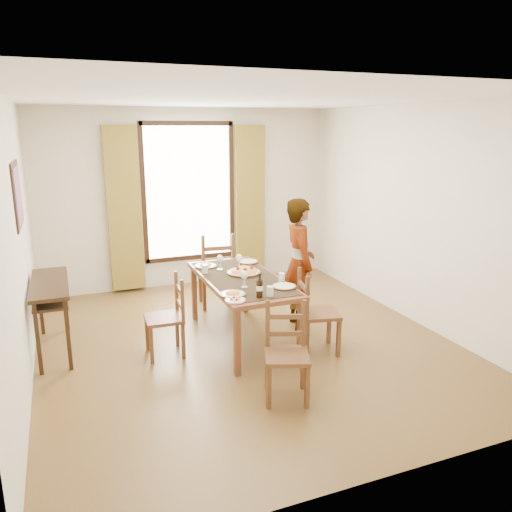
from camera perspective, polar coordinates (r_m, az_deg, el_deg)
name	(u,v)px	position (r m, az deg, el deg)	size (l,w,h in m)	color
ground	(246,343)	(5.83, -1.20, -9.91)	(5.00, 5.00, 0.00)	#543A1A
room_shell	(240,209)	(5.50, -1.80, 5.41)	(4.60, 5.10, 2.74)	silver
console_table	(50,292)	(5.85, -22.46, -3.82)	(0.38, 1.20, 0.80)	black
dining_table	(242,283)	(5.70, -1.64, -3.12)	(0.82, 1.77, 0.76)	brown
chair_west	(167,319)	(5.49, -10.14, -7.07)	(0.40, 0.40, 0.88)	brown
chair_north	(216,272)	(6.87, -4.54, -1.82)	(0.52, 0.52, 1.04)	brown
chair_south	(287,355)	(4.60, 3.51, -11.25)	(0.51, 0.51, 0.89)	brown
chair_east	(316,314)	(5.52, 6.87, -6.66)	(0.49, 0.49, 0.92)	brown
man	(299,264)	(6.07, 4.96, -0.91)	(0.47, 0.64, 1.60)	gray
plate_sw	(233,293)	(5.08, -2.66, -4.22)	(0.27, 0.27, 0.05)	silver
plate_se	(284,285)	(5.32, 3.23, -3.33)	(0.27, 0.27, 0.05)	silver
plate_nw	(205,265)	(6.13, -5.80, -0.98)	(0.27, 0.27, 0.05)	silver
plate_ne	(248,260)	(6.29, -0.92, -0.50)	(0.27, 0.27, 0.05)	silver
pasta_platter	(244,269)	(5.80, -1.36, -1.55)	(0.40, 0.40, 0.10)	#C44A19
caprese_plate	(235,299)	(4.91, -2.40, -4.94)	(0.20, 0.20, 0.04)	silver
wine_glass_a	(244,279)	(5.30, -1.34, -2.65)	(0.08, 0.08, 0.18)	white
wine_glass_b	(239,261)	(6.00, -1.94, -0.62)	(0.08, 0.08, 0.18)	white
wine_glass_c	(220,262)	(5.97, -4.14, -0.72)	(0.08, 0.08, 0.18)	white
tumbler_a	(282,277)	(5.51, 2.96, -2.46)	(0.07, 0.07, 0.10)	silver
tumbler_b	(205,269)	(5.86, -5.83, -1.47)	(0.07, 0.07, 0.10)	silver
tumbler_c	(270,291)	(5.05, 1.62, -4.03)	(0.07, 0.07, 0.10)	silver
wine_bottle	(260,286)	(4.98, 0.42, -3.40)	(0.07, 0.07, 0.25)	black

